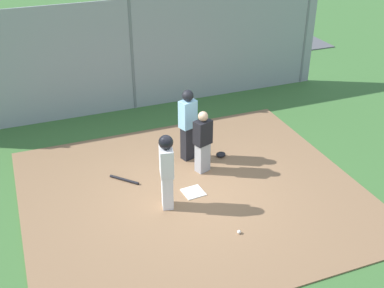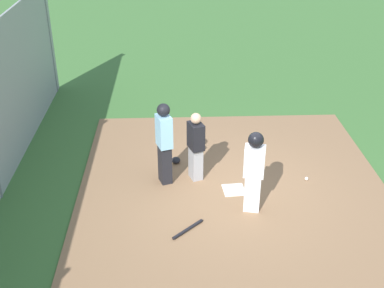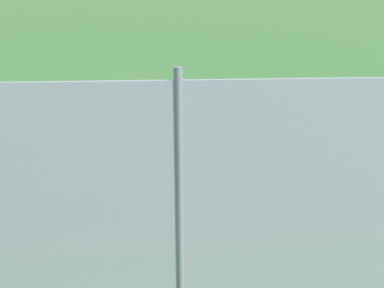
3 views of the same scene
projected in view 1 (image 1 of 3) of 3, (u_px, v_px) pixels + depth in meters
The scene contains 13 objects.
ground_plane at pixel (193, 194), 10.54m from camera, with size 140.00×140.00×0.00m, color #3D6B33.
dirt_infield at pixel (193, 193), 10.54m from camera, with size 7.20×6.40×0.03m, color #896647.
home_plate at pixel (193, 192), 10.52m from camera, with size 0.44×0.44×0.02m, color white.
catcher at pixel (203, 141), 10.94m from camera, with size 0.45×0.37×1.52m.
umpire at pixel (188, 123), 11.35m from camera, with size 0.44×0.37×1.79m.
runner at pixel (167, 167), 9.64m from camera, with size 0.34×0.43×1.67m.
baseball_bat at pixel (124, 180), 10.92m from camera, with size 0.06×0.06×0.75m, color black.
catcher_mask at pixel (221, 155), 11.84m from camera, with size 0.24×0.20×0.12m, color black.
baseball at pixel (239, 232), 9.32m from camera, with size 0.07×0.07×0.07m, color white.
backstop_fence at pixel (132, 56), 13.64m from camera, with size 12.00×0.10×3.35m.
parking_lot at pixel (99, 54), 18.67m from camera, with size 18.00×5.20×0.04m, color #515156.
parked_car_dark at pixel (185, 29), 19.46m from camera, with size 4.36×2.22×1.28m.
parked_car_silver at pixel (84, 37), 18.54m from camera, with size 4.41×2.36×1.28m.
Camera 1 is at (3.16, 8.07, 6.10)m, focal length 45.23 mm.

